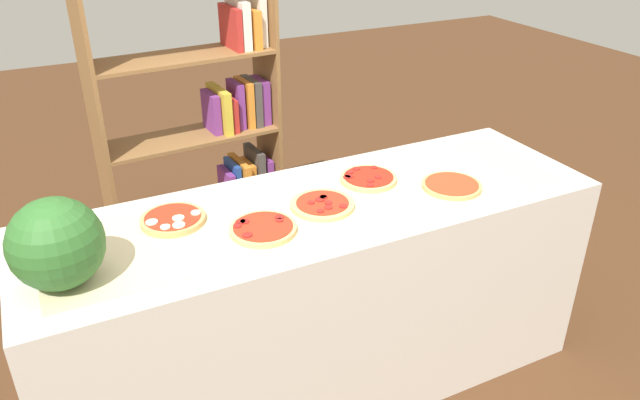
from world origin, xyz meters
TOP-DOWN VIEW (x-y plane):
  - ground_plane at (0.00, 0.00)m, footprint 12.00×12.00m
  - counter at (0.00, 0.00)m, footprint 2.22×0.70m
  - parchment_paper at (0.00, 0.00)m, footprint 2.02×0.51m
  - pizza_mozzarella_0 at (-0.54, 0.11)m, footprint 0.23×0.23m
  - pizza_pepperoni_1 at (-0.27, -0.09)m, footprint 0.24×0.24m
  - pizza_pepperoni_2 at (0.00, -0.02)m, footprint 0.24×0.24m
  - pizza_pepperoni_3 at (0.27, 0.09)m, footprint 0.23×0.23m
  - pizza_plain_4 at (0.54, -0.11)m, footprint 0.24×0.24m
  - watermelon at (-0.93, -0.11)m, footprint 0.28×0.28m
  - bookshelf at (-0.09, 1.05)m, footprint 0.92×0.35m

SIDE VIEW (x-z plane):
  - ground_plane at x=0.00m, z-range 0.00..0.00m
  - counter at x=0.00m, z-range 0.00..0.88m
  - bookshelf at x=-0.09m, z-range -0.07..1.58m
  - parchment_paper at x=0.00m, z-range 0.88..0.89m
  - pizza_plain_4 at x=0.54m, z-range 0.89..0.90m
  - pizza_pepperoni_2 at x=0.00m, z-range 0.88..0.91m
  - pizza_pepperoni_3 at x=0.27m, z-range 0.88..0.91m
  - pizza_pepperoni_1 at x=-0.27m, z-range 0.88..0.91m
  - pizza_mozzarella_0 at x=-0.54m, z-range 0.88..0.91m
  - watermelon at x=-0.93m, z-range 0.88..1.17m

